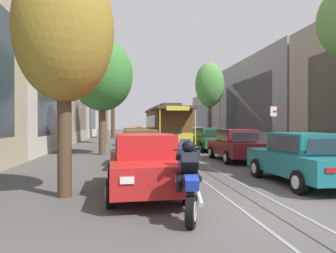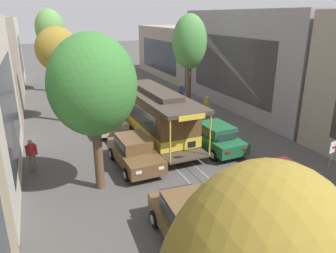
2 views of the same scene
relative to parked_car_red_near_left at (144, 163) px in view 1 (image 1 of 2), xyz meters
name	(u,v)px [view 1 (image 1 of 2)]	position (x,y,z in m)	size (l,w,h in m)	color
ground_plane	(164,147)	(2.53, 16.96, -0.80)	(160.00, 160.00, 0.00)	#4C4947
trolley_track_rails	(161,144)	(2.53, 19.73, -0.79)	(1.14, 55.69, 0.01)	gray
building_facade_left	(33,98)	(-7.85, 17.63, 3.09)	(5.76, 47.39, 8.67)	tan
building_facade_right	(268,105)	(12.66, 19.89, 2.84)	(5.28, 47.39, 7.89)	gray
parked_car_red_near_left	(144,163)	(0.00, 0.00, 0.00)	(2.13, 4.42, 1.58)	red
parked_car_brown_second_left	(141,147)	(0.16, 5.85, 0.00)	(2.14, 4.42, 1.58)	brown
parked_car_brown_mid_left	(137,140)	(0.16, 12.37, 0.00)	(2.11, 4.41, 1.58)	brown
parked_car_beige_fourth_left	(133,136)	(0.02, 18.40, 0.00)	(2.11, 4.41, 1.58)	#C1B28E
parked_car_orange_fifth_left	(133,134)	(0.15, 24.57, 0.00)	(2.02, 4.37, 1.58)	orange
parked_car_teal_near_right	(303,158)	(4.90, 0.63, 0.00)	(2.04, 4.38, 1.58)	#196B70
parked_car_maroon_second_right	(236,145)	(4.93, 6.72, 0.00)	(2.01, 4.36, 1.58)	maroon
parked_car_green_mid_right	(209,139)	(5.10, 12.67, 0.00)	(2.14, 4.42, 1.58)	#1E6038
parked_car_beige_fourth_right	(190,136)	(5.00, 18.64, 0.00)	(2.06, 4.39, 1.58)	#C1B28E
parked_car_teal_fifth_right	(179,133)	(5.11, 25.10, 0.00)	(2.02, 4.37, 1.58)	#196B70
parked_car_black_sixth_right	(172,132)	(5.14, 31.46, 0.00)	(2.13, 4.42, 1.58)	black
street_tree_kerb_left_near	(64,31)	(-2.04, -0.16, 3.42)	(2.52, 2.36, 6.13)	#4C3826
street_tree_kerb_left_second	(102,76)	(-1.95, 10.85, 3.93)	(3.68, 3.53, 6.90)	brown
street_tree_kerb_left_mid	(106,88)	(-2.45, 21.63, 4.36)	(2.98, 2.45, 6.78)	brown
street_tree_kerb_left_fourth	(113,90)	(-2.23, 32.05, 5.26)	(2.77, 2.70, 8.09)	#4C3826
street_tree_kerb_right_second	(210,85)	(7.23, 20.52, 4.66)	(2.74, 2.33, 7.62)	#4C3826
cable_car_trolley	(166,126)	(2.53, 15.63, 0.86)	(2.81, 9.17, 3.28)	brown
motorcycle_with_rider	(188,177)	(0.73, -2.38, 0.01)	(0.57, 1.94, 1.55)	black
pedestrian_on_left_pavement	(221,134)	(7.69, 18.29, 0.16)	(0.55, 0.37, 1.70)	slate
pedestrian_on_right_pavement	(209,133)	(8.03, 23.61, 0.13)	(0.55, 0.42, 1.65)	#282D38
pedestrian_crossing_far	(64,137)	(-4.75, 13.79, 0.16)	(0.55, 0.42, 1.70)	slate
street_sign_post	(273,127)	(6.59, 6.10, 0.91)	(0.36, 0.10, 2.76)	slate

